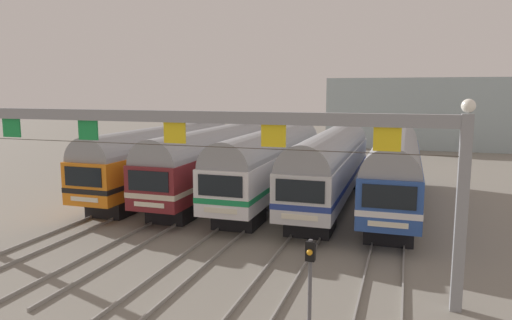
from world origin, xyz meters
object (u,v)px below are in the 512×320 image
object	(u,v)px
commuter_train_silver	(331,163)
commuter_train_blue	(395,166)
yard_signal_mast	(310,268)
catenary_gantry	(175,143)
commuter_train_white	(272,160)
commuter_train_orange	(166,155)
commuter_train_maroon	(217,157)

from	to	relation	value
commuter_train_silver	commuter_train_blue	size ratio (longest dim) A/B	1.00
commuter_train_blue	yard_signal_mast	size ratio (longest dim) A/B	6.29
catenary_gantry	commuter_train_silver	bearing A→B (deg)	73.88
commuter_train_white	commuter_train_silver	world-z (taller)	commuter_train_silver
commuter_train_white	commuter_train_blue	world-z (taller)	same
commuter_train_blue	yard_signal_mast	world-z (taller)	commuter_train_blue
commuter_train_white	catenary_gantry	distance (m)	13.73
commuter_train_blue	catenary_gantry	size ratio (longest dim) A/B	0.87
commuter_train_orange	commuter_train_silver	size ratio (longest dim) A/B	1.00
commuter_train_maroon	commuter_train_blue	world-z (taller)	commuter_train_maroon
commuter_train_silver	commuter_train_blue	xyz separation A→B (m)	(3.90, -0.00, -0.00)
catenary_gantry	commuter_train_maroon	bearing A→B (deg)	106.12
commuter_train_white	commuter_train_blue	size ratio (longest dim) A/B	1.00
catenary_gantry	yard_signal_mast	size ratio (longest dim) A/B	7.26
commuter_train_silver	commuter_train_orange	bearing A→B (deg)	180.00
yard_signal_mast	commuter_train_maroon	bearing A→B (deg)	120.84
commuter_train_maroon	yard_signal_mast	size ratio (longest dim) A/B	6.29
yard_signal_mast	commuter_train_white	bearing A→B (deg)	109.71
commuter_train_maroon	commuter_train_silver	xyz separation A→B (m)	(7.80, 0.00, 0.00)
commuter_train_maroon	commuter_train_blue	size ratio (longest dim) A/B	1.00
commuter_train_orange	commuter_train_silver	world-z (taller)	same
commuter_train_white	yard_signal_mast	world-z (taller)	commuter_train_white
commuter_train_white	commuter_train_silver	xyz separation A→B (m)	(3.90, 0.00, 0.00)
commuter_train_maroon	commuter_train_blue	distance (m)	11.70
commuter_train_orange	commuter_train_maroon	distance (m)	3.90
commuter_train_orange	catenary_gantry	xyz separation A→B (m)	(7.80, -13.50, 2.54)
commuter_train_maroon	commuter_train_white	size ratio (longest dim) A/B	1.00
commuter_train_maroon	yard_signal_mast	bearing A→B (deg)	-59.16
catenary_gantry	commuter_train_orange	bearing A→B (deg)	120.03
commuter_train_orange	yard_signal_mast	distance (m)	21.30
commuter_train_blue	commuter_train_white	bearing A→B (deg)	180.00
commuter_train_white	catenary_gantry	world-z (taller)	catenary_gantry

